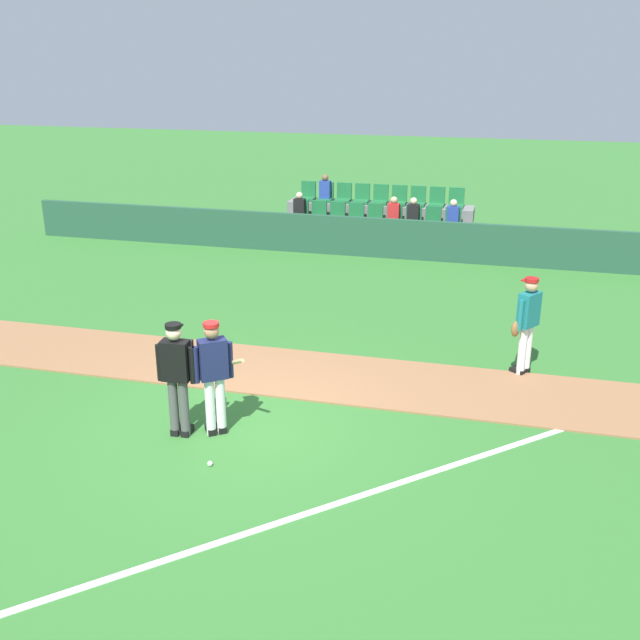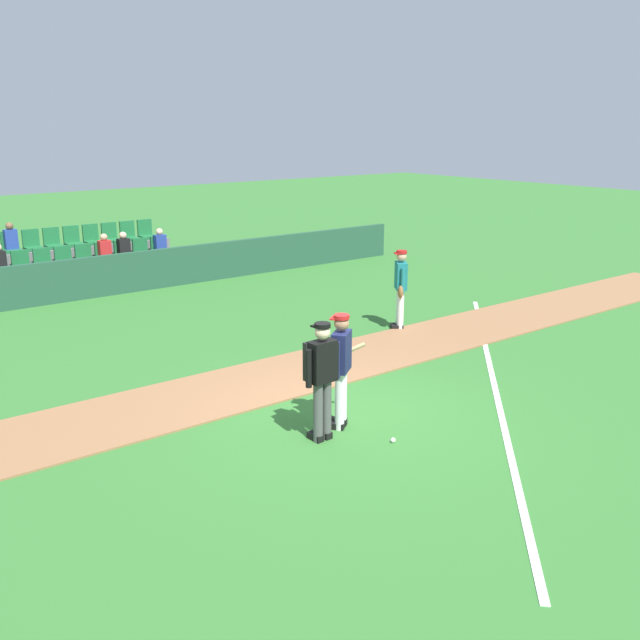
% 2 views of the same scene
% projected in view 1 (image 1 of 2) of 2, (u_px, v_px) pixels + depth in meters
% --- Properties ---
extents(ground_plane, '(80.00, 80.00, 0.00)m').
position_uv_depth(ground_plane, '(240.00, 428.00, 11.11)').
color(ground_plane, '#33702D').
extents(infield_dirt_path, '(28.00, 1.99, 0.03)m').
position_uv_depth(infield_dirt_path, '(281.00, 371.00, 13.00)').
color(infield_dirt_path, '#936642').
rests_on(infield_dirt_path, ground).
extents(foul_line_chalk, '(8.75, 8.36, 0.01)m').
position_uv_depth(foul_line_chalk, '(436.00, 471.00, 9.95)').
color(foul_line_chalk, white).
rests_on(foul_line_chalk, ground).
extents(dugout_fence, '(20.00, 0.16, 1.08)m').
position_uv_depth(dugout_fence, '(367.00, 237.00, 20.09)').
color(dugout_fence, '#234C38').
rests_on(dugout_fence, ground).
extents(stadium_bleachers, '(5.55, 2.10, 1.90)m').
position_uv_depth(stadium_bleachers, '(377.00, 227.00, 21.41)').
color(stadium_bleachers, slate).
rests_on(stadium_bleachers, ground).
extents(batter_navy_jersey, '(0.73, 0.70, 1.76)m').
position_uv_depth(batter_navy_jersey, '(214.00, 374.00, 10.62)').
color(batter_navy_jersey, white).
rests_on(batter_navy_jersey, ground).
extents(umpire_home_plate, '(0.59, 0.32, 1.76)m').
position_uv_depth(umpire_home_plate, '(177.00, 373.00, 10.56)').
color(umpire_home_plate, '#4C4C4C').
rests_on(umpire_home_plate, ground).
extents(runner_teal_jersey, '(0.50, 0.57, 1.76)m').
position_uv_depth(runner_teal_jersey, '(527.00, 323.00, 12.61)').
color(runner_teal_jersey, white).
rests_on(runner_teal_jersey, ground).
extents(baseball, '(0.07, 0.07, 0.07)m').
position_uv_depth(baseball, '(210.00, 464.00, 10.07)').
color(baseball, white).
rests_on(baseball, ground).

